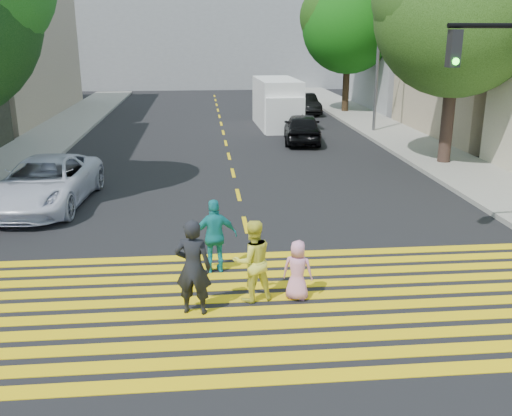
{
  "coord_description": "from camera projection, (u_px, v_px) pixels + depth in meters",
  "views": [
    {
      "loc": [
        -1.1,
        -8.57,
        4.98
      ],
      "look_at": [
        0.0,
        3.0,
        1.4
      ],
      "focal_mm": 40.0,
      "sensor_mm": 36.0,
      "label": 1
    }
  ],
  "objects": [
    {
      "name": "pedestrian_woman",
      "position": [
        253.0,
        261.0,
        10.89
      ],
      "size": [
        0.92,
        0.8,
        1.62
      ],
      "primitive_type": "imported",
      "rotation": [
        0.0,
        0.0,
        3.41
      ],
      "color": "#F0EB48",
      "rests_on": "ground"
    },
    {
      "name": "sidewalk_left",
      "position": [
        60.0,
        131.0,
        29.86
      ],
      "size": [
        3.0,
        40.0,
        0.15
      ],
      "primitive_type": "cube",
      "color": "gray",
      "rests_on": "ground"
    },
    {
      "name": "dark_car_parked",
      "position": [
        305.0,
        104.0,
        36.34
      ],
      "size": [
        1.59,
        3.95,
        1.27
      ],
      "primitive_type": "imported",
      "rotation": [
        0.0,
        0.0,
        0.06
      ],
      "color": "black",
      "rests_on": "ground"
    },
    {
      "name": "white_sedan",
      "position": [
        45.0,
        183.0,
        16.92
      ],
      "size": [
        2.8,
        5.35,
        1.44
      ],
      "primitive_type": "imported",
      "rotation": [
        0.0,
        0.0,
        -0.08
      ],
      "color": "silver",
      "rests_on": "ground"
    },
    {
      "name": "sidewalk_right",
      "position": [
        424.0,
        151.0,
        24.74
      ],
      "size": [
        3.0,
        60.0,
        0.15
      ],
      "primitive_type": "cube",
      "color": "gray",
      "rests_on": "ground"
    },
    {
      "name": "pedestrian_child",
      "position": [
        298.0,
        270.0,
        10.99
      ],
      "size": [
        0.68,
        0.56,
        1.2
      ],
      "primitive_type": "imported",
      "rotation": [
        0.0,
        0.0,
        2.79
      ],
      "color": "pink",
      "rests_on": "ground"
    },
    {
      "name": "ground",
      "position": [
        273.0,
        338.0,
        9.72
      ],
      "size": [
        120.0,
        120.0,
        0.0
      ],
      "primitive_type": "plane",
      "color": "black"
    },
    {
      "name": "lane_line",
      "position": [
        222.0,
        128.0,
        31.13
      ],
      "size": [
        0.12,
        34.4,
        0.01
      ],
      "color": "yellow",
      "rests_on": "ground"
    },
    {
      "name": "backdrop_block",
      "position": [
        211.0,
        21.0,
        53.62
      ],
      "size": [
        30.0,
        8.0,
        12.0
      ],
      "primitive_type": "cube",
      "color": "gray",
      "rests_on": "ground"
    },
    {
      "name": "silver_car",
      "position": [
        275.0,
        103.0,
        36.67
      ],
      "size": [
        1.81,
        4.45,
        1.29
      ],
      "primitive_type": "imported",
      "rotation": [
        0.0,
        0.0,
        3.14
      ],
      "color": "#ADB0B7",
      "rests_on": "ground"
    },
    {
      "name": "white_van",
      "position": [
        278.0,
        105.0,
        30.98
      ],
      "size": [
        2.22,
        5.54,
        2.59
      ],
      "rotation": [
        0.0,
        0.0,
        0.03
      ],
      "color": "white",
      "rests_on": "ground"
    },
    {
      "name": "building_right_grey",
      "position": [
        440.0,
        32.0,
        38.15
      ],
      "size": [
        10.0,
        10.0,
        10.0
      ],
      "primitive_type": "cube",
      "color": "gray",
      "rests_on": "ground"
    },
    {
      "name": "street_lamp",
      "position": [
        376.0,
        37.0,
        28.13
      ],
      "size": [
        1.89,
        0.35,
        8.34
      ],
      "rotation": [
        0.0,
        0.0,
        0.09
      ],
      "color": "slate",
      "rests_on": "ground"
    },
    {
      "name": "tree_right_near",
      "position": [
        461.0,
        4.0,
        20.65
      ],
      "size": [
        7.34,
        6.91,
        8.84
      ],
      "rotation": [
        0.0,
        0.0,
        -0.15
      ],
      "color": "#33231B",
      "rests_on": "ground"
    },
    {
      "name": "crosswalk",
      "position": [
        265.0,
        304.0,
        10.94
      ],
      "size": [
        13.4,
        5.3,
        0.01
      ],
      "color": "yellow",
      "rests_on": "ground"
    },
    {
      "name": "dark_car_near",
      "position": [
        302.0,
        128.0,
        26.76
      ],
      "size": [
        2.16,
        4.3,
        1.41
      ],
      "primitive_type": "imported",
      "rotation": [
        0.0,
        0.0,
        3.02
      ],
      "color": "black",
      "rests_on": "ground"
    },
    {
      "name": "pedestrian_man",
      "position": [
        193.0,
        267.0,
        10.33
      ],
      "size": [
        0.74,
        0.56,
        1.82
      ],
      "primitive_type": "imported",
      "rotation": [
        0.0,
        0.0,
        2.94
      ],
      "color": "black",
      "rests_on": "ground"
    },
    {
      "name": "tree_right_far",
      "position": [
        350.0,
        21.0,
        35.25
      ],
      "size": [
        7.67,
        7.4,
        8.4
      ],
      "rotation": [
        0.0,
        0.0,
        -0.34
      ],
      "color": "black",
      "rests_on": "ground"
    },
    {
      "name": "pedestrian_extra",
      "position": [
        215.0,
        236.0,
        12.2
      ],
      "size": [
        1.0,
        0.53,
        1.63
      ],
      "primitive_type": "imported",
      "rotation": [
        0.0,
        0.0,
        3.29
      ],
      "color": "teal",
      "rests_on": "ground"
    }
  ]
}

